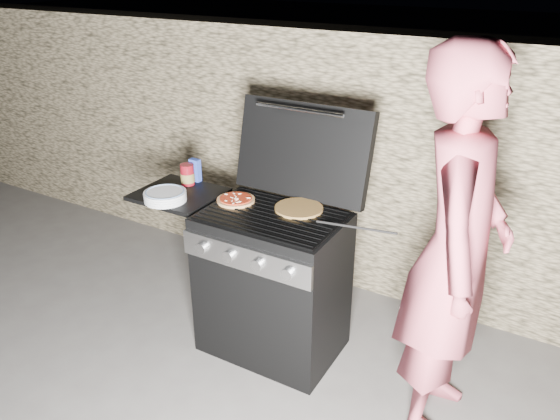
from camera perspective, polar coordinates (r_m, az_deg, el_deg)
The scene contains 10 objects.
ground at distance 3.54m, azimuth -0.72°, elevation -13.90°, with size 50.00×50.00×0.00m, color #4D4945.
stone_wall at distance 3.92m, azimuth 7.06°, elevation 5.13°, with size 8.00×0.35×1.80m, color tan.
gas_grill at distance 3.39m, azimuth -4.43°, elevation -6.52°, with size 1.34×0.79×0.91m, color black, non-canonical shape.
pizza_topped at distance 3.22m, azimuth -4.64°, elevation 1.12°, with size 0.22×0.22×0.03m, color #AA8331, non-canonical shape.
pizza_plain at distance 3.11m, azimuth 1.98°, elevation 0.18°, with size 0.28×0.28×0.01m, color #C19745.
sauce_jar at distance 3.50m, azimuth -9.65°, elevation 3.69°, with size 0.09×0.09×0.13m, color maroon.
blue_carton at distance 3.55m, azimuth -8.85°, elevation 4.14°, with size 0.07×0.04×0.15m, color #2941A9.
plate_stack at distance 3.30m, azimuth -11.91°, elevation 1.43°, with size 0.25×0.25×0.06m, color silver.
person at distance 2.66m, azimuth 17.88°, elevation -4.41°, with size 0.71×0.47×1.94m, color #B64958.
tongs at distance 2.83m, azimuth 7.83°, elevation -1.72°, with size 0.01×0.01×0.49m, color black.
Camera 1 is at (1.41, -2.36, 2.22)m, focal length 35.00 mm.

